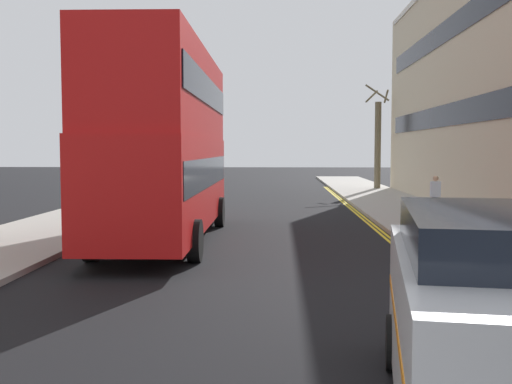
# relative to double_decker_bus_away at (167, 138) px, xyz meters

# --- Properties ---
(sidewalk_right) EXTENTS (4.00, 80.00, 0.14)m
(sidewalk_right) POSITION_rel_double_decker_bus_away_xyz_m (8.81, 0.23, -2.96)
(sidewalk_right) COLOR #9E9991
(sidewalk_right) RESTS_ON ground
(sidewalk_left) EXTENTS (4.00, 80.00, 0.14)m
(sidewalk_left) POSITION_rel_double_decker_bus_away_xyz_m (-4.19, 0.23, -2.96)
(sidewalk_left) COLOR #9E9991
(sidewalk_left) RESTS_ON ground
(kerb_line_outer) EXTENTS (0.10, 56.00, 0.01)m
(kerb_line_outer) POSITION_rel_double_decker_bus_away_xyz_m (6.71, -1.77, -3.03)
(kerb_line_outer) COLOR yellow
(kerb_line_outer) RESTS_ON ground
(kerb_line_inner) EXTENTS (0.10, 56.00, 0.01)m
(kerb_line_inner) POSITION_rel_double_decker_bus_away_xyz_m (6.55, -1.77, -3.03)
(kerb_line_inner) COLOR yellow
(kerb_line_inner) RESTS_ON ground
(double_decker_bus_away) EXTENTS (2.89, 10.83, 5.64)m
(double_decker_bus_away) POSITION_rel_double_decker_bus_away_xyz_m (0.00, 0.00, 0.00)
(double_decker_bus_away) COLOR red
(double_decker_bus_away) RESTS_ON ground
(taxi_minivan) EXTENTS (2.59, 5.04, 2.12)m
(taxi_minivan) POSITION_rel_double_decker_bus_away_xyz_m (5.39, -12.00, -1.96)
(taxi_minivan) COLOR silver
(taxi_minivan) RESTS_ON ground
(pedestrian_far) EXTENTS (0.34, 0.22, 1.62)m
(pedestrian_far) POSITION_rel_double_decker_bus_away_xyz_m (8.97, 4.45, -2.04)
(pedestrian_far) COLOR #2D2D38
(pedestrian_far) RESTS_ON sidewalk_right
(street_tree_mid) EXTENTS (1.54, 1.85, 6.78)m
(street_tree_mid) POSITION_rel_double_decker_bus_away_xyz_m (9.78, 22.58, 0.15)
(street_tree_mid) COLOR #6B6047
(street_tree_mid) RESTS_ON sidewalk_right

